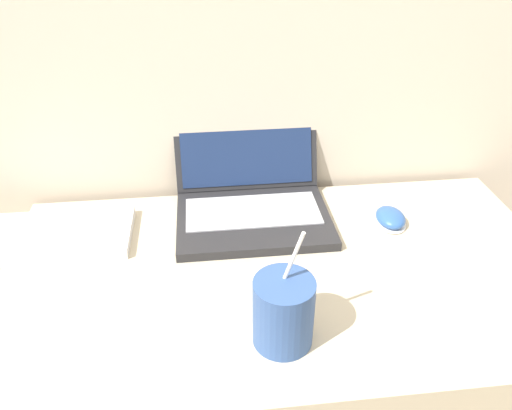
{
  "coord_description": "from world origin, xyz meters",
  "views": [
    {
      "loc": [
        -0.14,
        -0.43,
        1.38
      ],
      "look_at": [
        -0.04,
        0.41,
        0.84
      ],
      "focal_mm": 35.0,
      "sensor_mm": 36.0,
      "label": 1
    }
  ],
  "objects_px": {
    "drink_cup": "(283,311)",
    "external_keyboard": "(38,237)",
    "computer_mouse": "(390,218)",
    "laptop": "(251,194)"
  },
  "relations": [
    {
      "from": "drink_cup",
      "to": "external_keyboard",
      "type": "relative_size",
      "value": 0.54
    },
    {
      "from": "drink_cup",
      "to": "external_keyboard",
      "type": "distance_m",
      "value": 0.56
    },
    {
      "from": "computer_mouse",
      "to": "laptop",
      "type": "bearing_deg",
      "value": 163.89
    },
    {
      "from": "external_keyboard",
      "to": "laptop",
      "type": "bearing_deg",
      "value": 7.98
    },
    {
      "from": "laptop",
      "to": "drink_cup",
      "type": "distance_m",
      "value": 0.38
    },
    {
      "from": "laptop",
      "to": "computer_mouse",
      "type": "height_order",
      "value": "laptop"
    },
    {
      "from": "laptop",
      "to": "external_keyboard",
      "type": "xyz_separation_m",
      "value": [
        -0.45,
        -0.06,
        -0.04
      ]
    },
    {
      "from": "laptop",
      "to": "computer_mouse",
      "type": "bearing_deg",
      "value": -16.11
    },
    {
      "from": "external_keyboard",
      "to": "drink_cup",
      "type": "bearing_deg",
      "value": -34.93
    },
    {
      "from": "external_keyboard",
      "to": "computer_mouse",
      "type": "bearing_deg",
      "value": -1.69
    }
  ]
}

